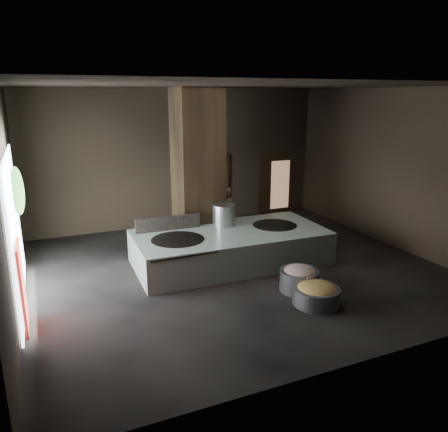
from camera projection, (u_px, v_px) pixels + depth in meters
name	position (u px, v px, depth m)	size (l,w,h in m)	color
floor	(235.00, 270.00, 11.18)	(10.00, 9.00, 0.10)	black
ceiling	(237.00, 83.00, 9.94)	(10.00, 9.00, 0.10)	black
back_wall	(179.00, 158.00, 14.58)	(10.00, 0.10, 4.50)	black
front_wall	(364.00, 237.00, 6.54)	(10.00, 0.10, 4.50)	black
left_wall	(5.00, 202.00, 8.63)	(0.10, 9.00, 4.50)	black
right_wall	(396.00, 169.00, 12.50)	(0.10, 9.00, 4.50)	black
pillar	(197.00, 171.00, 12.13)	(1.20, 1.20, 4.50)	black
hearth_platform	(230.00, 247.00, 11.46)	(4.96, 2.37, 0.86)	silver
platform_cap	(231.00, 233.00, 11.36)	(4.85, 2.33, 0.03)	black
wok_left	(178.00, 243.00, 10.78)	(1.56, 1.56, 0.43)	black
wok_left_rim	(178.00, 241.00, 10.76)	(1.60, 1.60, 0.05)	black
wok_right	(275.00, 229.00, 11.94)	(1.46, 1.46, 0.41)	black
wok_right_rim	(275.00, 226.00, 11.92)	(1.49, 1.49, 0.05)	black
stock_pot	(224.00, 216.00, 11.78)	(0.60, 0.60, 0.65)	#B9BBC2
splash_guard	(168.00, 224.00, 11.41)	(1.72, 0.06, 0.43)	black
cook	(225.00, 215.00, 13.02)	(0.61, 0.40, 1.68)	olive
veg_basin	(316.00, 296.00, 9.26)	(1.00, 1.00, 0.37)	slate
veg_fill	(317.00, 288.00, 9.21)	(0.82, 0.82, 0.25)	#9AA951
ladle	(307.00, 278.00, 9.24)	(0.03, 0.03, 0.79)	#B9BBC2
meat_basin	(299.00, 280.00, 9.88)	(0.88, 0.88, 0.49)	slate
meat_fill	(300.00, 272.00, 9.82)	(0.73, 0.73, 0.28)	#B0776A
doorway_near	(213.00, 189.00, 15.26)	(1.18, 0.08, 2.38)	black
doorway_near_glow	(204.00, 190.00, 15.37)	(0.85, 0.04, 2.01)	#8C6647
doorway_far	(273.00, 184.00, 16.18)	(1.18, 0.08, 2.38)	black
doorway_far_glow	(280.00, 185.00, 16.26)	(0.76, 0.04, 1.79)	#8C6647
left_opening	(15.00, 230.00, 9.02)	(0.04, 4.20, 3.10)	white
pavilion_sliver	(22.00, 287.00, 8.10)	(0.05, 0.90, 1.70)	maroon
tree_silhouette	(18.00, 191.00, 9.86)	(0.28, 1.10, 1.10)	#194714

